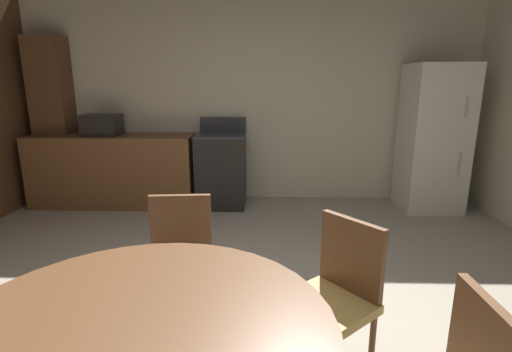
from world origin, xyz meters
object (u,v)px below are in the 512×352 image
oven_range (222,169)px  microwave (102,125)px  chair_northeast (335,292)px  chair_north (180,258)px  refrigerator (433,139)px

oven_range → microwave: bearing=-179.9°
oven_range → microwave: microwave is taller
microwave → chair_northeast: microwave is taller
oven_range → chair_northeast: oven_range is taller
oven_range → chair_north: bearing=-89.0°
refrigerator → microwave: (-4.08, 0.05, 0.15)m
refrigerator → chair_north: refrigerator is taller
refrigerator → microwave: bearing=179.3°
chair_northeast → refrigerator: bearing=-160.4°
refrigerator → chair_northeast: 3.35m
chair_northeast → chair_north: (-0.88, 0.36, 0.00)m
microwave → oven_range: bearing=0.1°
oven_range → refrigerator: refrigerator is taller
refrigerator → chair_north: bearing=-135.4°
oven_range → refrigerator: bearing=-1.2°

